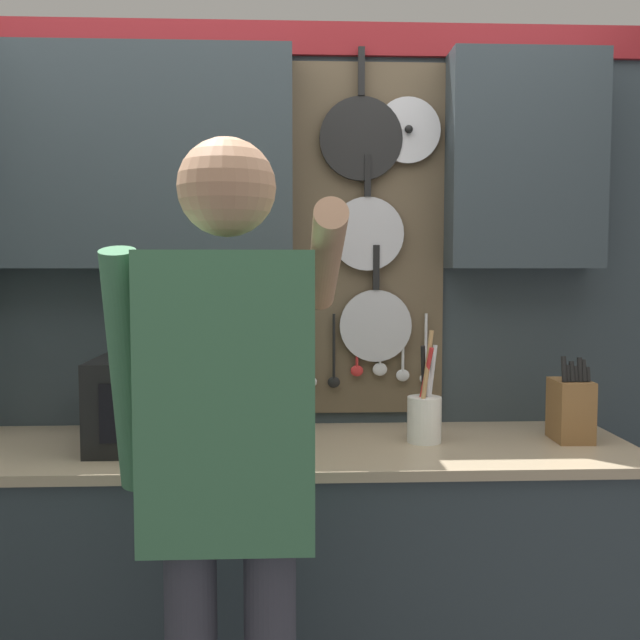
{
  "coord_description": "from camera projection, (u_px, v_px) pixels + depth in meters",
  "views": [
    {
      "loc": [
        -0.03,
        -2.18,
        1.48
      ],
      "look_at": [
        0.07,
        0.2,
        1.31
      ],
      "focal_mm": 40.0,
      "sensor_mm": 36.0,
      "label": 1
    }
  ],
  "objects": [
    {
      "name": "back_wall_unit",
      "position": [
        290.0,
        275.0,
        2.45
      ],
      "size": [
        2.65,
        0.2,
        2.31
      ],
      "color": "#2D383D",
      "rests_on": "ground_plane"
    },
    {
      "name": "base_cabinet_counter",
      "position": [
        300.0,
        591.0,
        2.25
      ],
      "size": [
        2.08,
        0.62,
        0.94
      ],
      "color": "#2D383D",
      "rests_on": "ground_plane"
    },
    {
      "name": "person",
      "position": [
        229.0,
        455.0,
        1.61
      ],
      "size": [
        0.54,
        0.67,
        1.77
      ],
      "color": "#383842",
      "rests_on": "ground_plane"
    },
    {
      "name": "utensil_crock",
      "position": [
        425.0,
        414.0,
        2.24
      ],
      "size": [
        0.11,
        0.11,
        0.35
      ],
      "color": "white",
      "rests_on": "base_cabinet_counter"
    },
    {
      "name": "knife_block",
      "position": [
        571.0,
        409.0,
        2.26
      ],
      "size": [
        0.11,
        0.15,
        0.27
      ],
      "color": "brown",
      "rests_on": "base_cabinet_counter"
    },
    {
      "name": "microwave",
      "position": [
        176.0,
        401.0,
        2.2
      ],
      "size": [
        0.49,
        0.38,
        0.27
      ],
      "color": "black",
      "rests_on": "base_cabinet_counter"
    }
  ]
}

